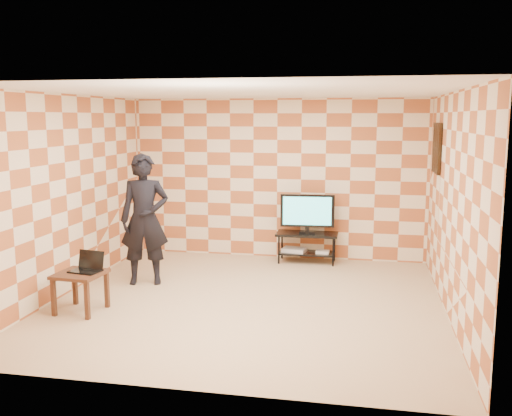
% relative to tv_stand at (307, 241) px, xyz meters
% --- Properties ---
extents(floor, '(5.00, 5.00, 0.00)m').
position_rel_tv_stand_xyz_m(floor, '(-0.55, -2.19, -0.37)').
color(floor, tan).
rests_on(floor, ground).
extents(wall_back, '(5.00, 0.02, 2.70)m').
position_rel_tv_stand_xyz_m(wall_back, '(-0.55, 0.31, 0.98)').
color(wall_back, beige).
rests_on(wall_back, ground).
extents(wall_front, '(5.00, 0.02, 2.70)m').
position_rel_tv_stand_xyz_m(wall_front, '(-0.55, -4.69, 0.98)').
color(wall_front, beige).
rests_on(wall_front, ground).
extents(wall_left, '(0.02, 5.00, 2.70)m').
position_rel_tv_stand_xyz_m(wall_left, '(-3.05, -2.19, 0.98)').
color(wall_left, beige).
rests_on(wall_left, ground).
extents(wall_right, '(0.02, 5.00, 2.70)m').
position_rel_tv_stand_xyz_m(wall_right, '(1.95, -2.19, 0.98)').
color(wall_right, beige).
rests_on(wall_right, ground).
extents(ceiling, '(5.00, 5.00, 0.02)m').
position_rel_tv_stand_xyz_m(ceiling, '(-0.55, -2.19, 2.33)').
color(ceiling, white).
rests_on(ceiling, wall_back).
extents(wall_art, '(0.04, 0.72, 0.72)m').
position_rel_tv_stand_xyz_m(wall_art, '(1.92, -0.64, 1.58)').
color(wall_art, black).
rests_on(wall_art, wall_right).
extents(tv_stand, '(1.01, 0.45, 0.50)m').
position_rel_tv_stand_xyz_m(tv_stand, '(0.00, 0.00, 0.00)').
color(tv_stand, black).
rests_on(tv_stand, floor).
extents(tv, '(0.88, 0.18, 0.64)m').
position_rel_tv_stand_xyz_m(tv, '(-0.00, -0.00, 0.49)').
color(tv, black).
rests_on(tv, tv_stand).
extents(dvd_player, '(0.42, 0.33, 0.06)m').
position_rel_tv_stand_xyz_m(dvd_player, '(-0.21, -0.01, -0.16)').
color(dvd_player, '#B8B8BA').
rests_on(dvd_player, tv_stand).
extents(game_console, '(0.22, 0.16, 0.05)m').
position_rel_tv_stand_xyz_m(game_console, '(0.26, -0.04, -0.17)').
color(game_console, silver).
rests_on(game_console, tv_stand).
extents(side_table, '(0.59, 0.59, 0.50)m').
position_rel_tv_stand_xyz_m(side_table, '(-2.50, -2.95, 0.05)').
color(side_table, '#3B2116').
rests_on(side_table, floor).
extents(laptop, '(0.40, 0.34, 0.24)m').
position_rel_tv_stand_xyz_m(laptop, '(-2.44, -2.87, 0.19)').
color(laptop, black).
rests_on(laptop, side_table).
extents(person, '(0.78, 0.62, 1.88)m').
position_rel_tv_stand_xyz_m(person, '(-2.17, -1.63, 0.58)').
color(person, black).
rests_on(person, floor).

